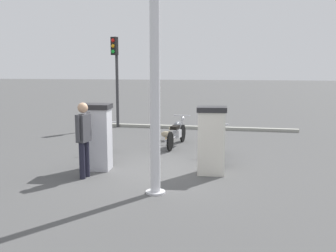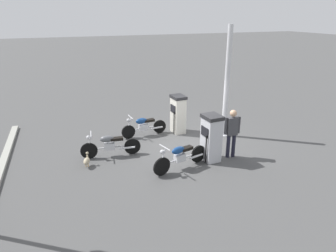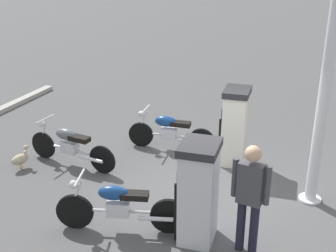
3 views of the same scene
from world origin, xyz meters
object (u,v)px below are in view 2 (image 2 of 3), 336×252
motorcycle_extra (110,144)px  canopy_support_pole (227,85)px  attendant_person (232,130)px  wandering_duck (87,161)px  motorcycle_far_pump (180,156)px  fuel_pump_far (211,138)px  fuel_pump_near (178,114)px  motorcycle_near_pump (144,126)px

motorcycle_extra → canopy_support_pole: size_ratio=0.47×
attendant_person → wandering_duck: (4.82, -1.13, -0.78)m
wandering_duck → motorcycle_far_pump: bearing=155.7°
fuel_pump_far → motorcycle_far_pump: fuel_pump_far is taller
fuel_pump_near → motorcycle_near_pump: bearing=-5.9°
motorcycle_near_pump → fuel_pump_far: bearing=116.6°
attendant_person → fuel_pump_near: bearing=-74.8°
motorcycle_near_pump → attendant_person: (-2.25, 3.01, 0.57)m
fuel_pump_far → motorcycle_far_pump: bearing=9.2°
attendant_person → motorcycle_far_pump: bearing=4.0°
canopy_support_pole → attendant_person: bearing=65.1°
motorcycle_near_pump → attendant_person: 3.80m
wandering_duck → canopy_support_pole: size_ratio=0.11×
fuel_pump_near → fuel_pump_far: fuel_pump_far is taller
fuel_pump_near → motorcycle_near_pump: 1.54m
fuel_pump_far → wandering_duck: size_ratio=3.47×
attendant_person → motorcycle_near_pump: bearing=-53.2°
attendant_person → wandering_duck: size_ratio=3.69×
fuel_pump_near → fuel_pump_far: 2.80m
motorcycle_far_pump → motorcycle_extra: 2.61m
motorcycle_near_pump → motorcycle_extra: 2.19m
motorcycle_extra → attendant_person: (-3.94, 1.62, 0.54)m
fuel_pump_far → motorcycle_extra: (3.16, -1.56, -0.36)m
fuel_pump_near → motorcycle_extra: size_ratio=0.77×
fuel_pump_near → attendant_person: attendant_person is taller
fuel_pump_far → motorcycle_near_pump: size_ratio=0.84×
motorcycle_near_pump → attendant_person: bearing=126.8°
motorcycle_far_pump → motorcycle_near_pump: bearing=-85.5°
fuel_pump_near → fuel_pump_far: size_ratio=0.99×
fuel_pump_far → attendant_person: (-0.77, 0.06, 0.18)m
attendant_person → canopy_support_pole: size_ratio=0.39×
fuel_pump_far → motorcycle_far_pump: (1.23, 0.20, -0.37)m
motorcycle_near_pump → attendant_person: attendant_person is taller
wandering_duck → canopy_support_pole: (-5.66, -0.69, 1.91)m
motorcycle_far_pump → canopy_support_pole: size_ratio=0.47×
motorcycle_extra → attendant_person: attendant_person is taller
fuel_pump_far → canopy_support_pole: 2.72m
motorcycle_far_pump → attendant_person: (-2.01, -0.14, 0.55)m
motorcycle_near_pump → canopy_support_pole: canopy_support_pole is taller
motorcycle_far_pump → canopy_support_pole: (-2.85, -1.96, 1.67)m
motorcycle_near_pump → motorcycle_extra: (1.68, 1.39, 0.03)m
fuel_pump_near → canopy_support_pole: size_ratio=0.37×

